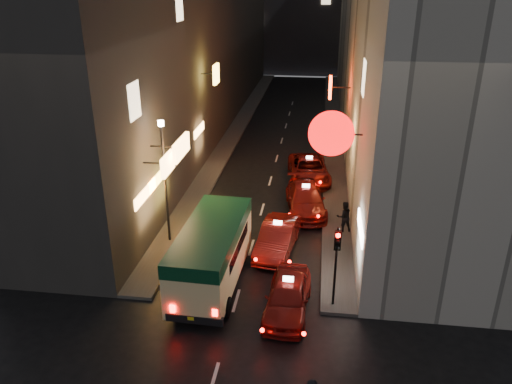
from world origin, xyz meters
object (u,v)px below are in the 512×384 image
at_px(traffic_light, 337,251).
at_px(lamp_post, 165,174).
at_px(taxi_near, 288,294).
at_px(minibus, 212,249).

distance_m(traffic_light, lamp_post, 9.42).
height_order(taxi_near, lamp_post, lamp_post).
distance_m(minibus, taxi_near, 3.83).
relative_size(taxi_near, lamp_post, 0.86).
distance_m(minibus, lamp_post, 4.94).
relative_size(traffic_light, lamp_post, 0.56).
xyz_separation_m(traffic_light, lamp_post, (-8.20, 4.53, 1.04)).
xyz_separation_m(taxi_near, lamp_post, (-6.38, 4.93, 2.89)).
bearing_deg(traffic_light, lamp_post, 151.09).
bearing_deg(taxi_near, traffic_light, 12.37).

